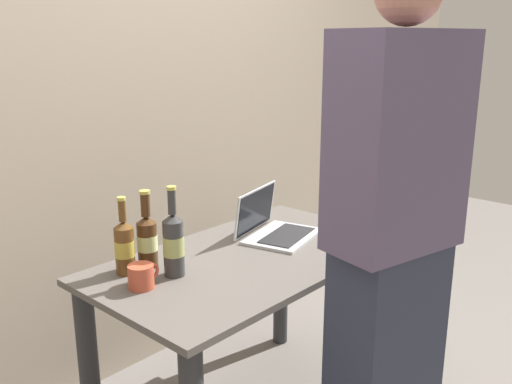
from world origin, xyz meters
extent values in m
cube|color=#56514C|center=(0.00, 0.00, 0.71)|extent=(1.24, 0.70, 0.03)
cylinder|color=#2D2D30|center=(0.56, -0.29, 0.35)|extent=(0.07, 0.07, 0.70)
cylinder|color=#2D2D30|center=(-0.56, 0.29, 0.35)|extent=(0.07, 0.07, 0.70)
cylinder|color=#2D2D30|center=(0.56, 0.29, 0.35)|extent=(0.07, 0.07, 0.70)
cube|color=#B7BABC|center=(0.25, 0.03, 0.73)|extent=(0.38, 0.31, 0.01)
cube|color=#232326|center=(0.26, 0.01, 0.74)|extent=(0.30, 0.21, 0.00)
cube|color=#B7BABC|center=(0.22, 0.16, 0.83)|extent=(0.33, 0.11, 0.19)
cube|color=black|center=(0.22, 0.16, 0.83)|extent=(0.30, 0.10, 0.18)
cylinder|color=#472B14|center=(-0.32, 0.21, 0.81)|extent=(0.07, 0.07, 0.17)
cone|color=#472B14|center=(-0.32, 0.21, 0.91)|extent=(0.07, 0.07, 0.03)
cylinder|color=#472B14|center=(-0.32, 0.21, 0.97)|extent=(0.03, 0.03, 0.09)
cylinder|color=#BFB74C|center=(-0.32, 0.21, 1.01)|extent=(0.04, 0.04, 0.01)
cylinder|color=beige|center=(-0.32, 0.21, 0.82)|extent=(0.08, 0.08, 0.06)
cylinder|color=#333333|center=(-0.31, 0.07, 0.83)|extent=(0.07, 0.07, 0.20)
cone|color=#333333|center=(-0.31, 0.07, 0.95)|extent=(0.07, 0.07, 0.03)
cylinder|color=#333333|center=(-0.31, 0.07, 1.00)|extent=(0.03, 0.03, 0.09)
cylinder|color=#BFB74C|center=(-0.31, 0.07, 1.05)|extent=(0.03, 0.03, 0.01)
cylinder|color=tan|center=(-0.31, 0.07, 0.84)|extent=(0.08, 0.08, 0.07)
cylinder|color=brown|center=(-0.42, 0.21, 0.81)|extent=(0.07, 0.07, 0.17)
cone|color=brown|center=(-0.42, 0.21, 0.91)|extent=(0.07, 0.07, 0.02)
cylinder|color=brown|center=(-0.42, 0.21, 0.96)|extent=(0.03, 0.03, 0.08)
cylinder|color=#BFB74C|center=(-0.42, 0.21, 1.01)|extent=(0.03, 0.03, 0.01)
cylinder|color=gold|center=(-0.42, 0.21, 0.82)|extent=(0.07, 0.07, 0.06)
cube|color=#2D3347|center=(-0.01, -0.62, 0.47)|extent=(0.38, 0.29, 0.93)
cube|color=#594C6B|center=(-0.01, -0.62, 1.25)|extent=(0.45, 0.31, 0.65)
cylinder|color=#BF4C33|center=(-0.46, 0.07, 0.77)|extent=(0.09, 0.09, 0.08)
torus|color=#BF4C33|center=(-0.41, 0.07, 0.77)|extent=(0.06, 0.01, 0.06)
cube|color=tan|center=(0.00, 0.73, 1.30)|extent=(6.00, 0.10, 2.60)
camera|label=1|loc=(-1.49, -1.40, 1.55)|focal=39.19mm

